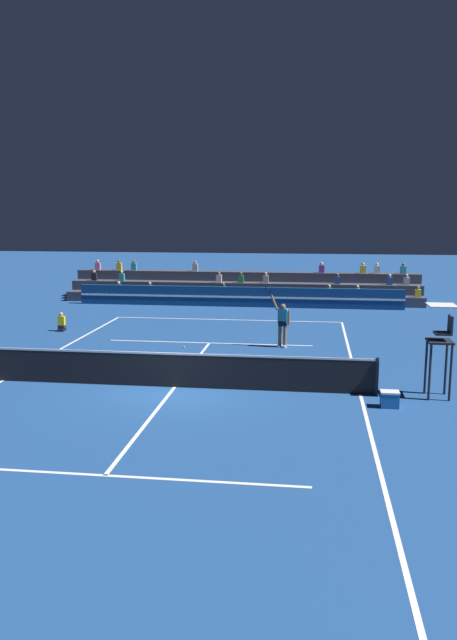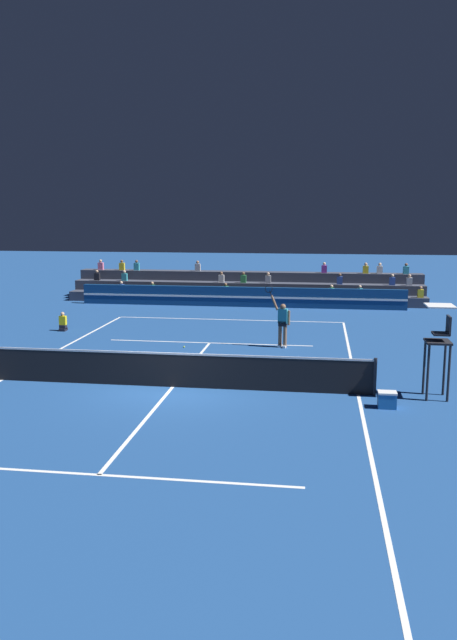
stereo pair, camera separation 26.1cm
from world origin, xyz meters
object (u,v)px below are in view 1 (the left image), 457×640
Objects in this scene: tennis_player at (282,322)px; equipment_cooler at (390,399)px; umpire_chair at (441,338)px; tennis_ball at (184,347)px; ball_kid_courtside at (62,324)px.

tennis_player reaches higher than equipment_cooler.
umpire_chair is 2.39m from equipment_cooler.
equipment_cooler reaches higher than tennis_ball.
tennis_ball is (-8.51, 5.42, -1.68)m from umpire_chair.
ball_kid_courtside is 6.58m from tennis_ball.
tennis_player is 4.94× the size of equipment_cooler.
umpire_chair reaches higher than ball_kid_courtside.
umpire_chair is 1.08× the size of tennis_player.
tennis_player is at bearing 114.42° from equipment_cooler.
umpire_chair reaches higher than tennis_ball.
tennis_player is at bearing -11.42° from ball_kid_courtside.
umpire_chair is at bearing -28.89° from ball_kid_courtside.
ball_kid_courtside reaches higher than tennis_ball.
tennis_ball is at bearing -23.33° from ball_kid_courtside.
ball_kid_courtside is 1.69× the size of equipment_cooler.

